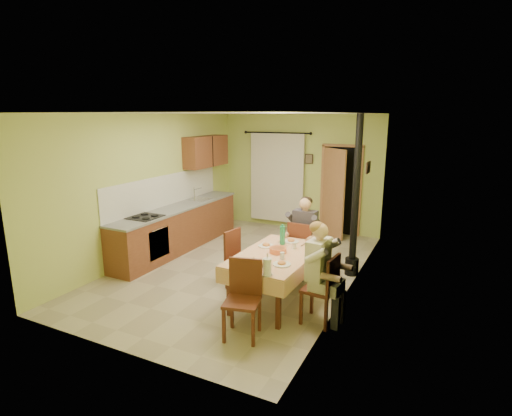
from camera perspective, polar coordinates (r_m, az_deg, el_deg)
The scene contains 17 objects.
floor at distance 7.50m, azimuth -2.08°, elevation -8.55°, with size 4.00×6.00×0.01m, color tan.
room_shell at distance 7.03m, azimuth -2.20°, elevation 5.36°, with size 4.04×6.04×2.82m.
kitchen_run at distance 8.54m, azimuth -10.97°, elevation -2.64°, with size 0.64×3.64×1.56m.
upper_cabinets at distance 9.39m, azimuth -7.12°, elevation 8.04°, with size 0.35×1.40×0.70m, color brown.
curtain at distance 9.93m, azimuth 2.98°, elevation 4.40°, with size 1.70×0.07×2.22m.
doorway at distance 9.42m, azimuth 11.54°, elevation 2.37°, with size 0.96×0.58×2.15m.
dining_table at distance 6.12m, azimuth 2.90°, elevation -9.88°, with size 1.10×1.76×0.76m.
tableware at distance 5.87m, azimuth 2.73°, elevation -6.35°, with size 0.77×1.61×0.33m.
chair_far at distance 7.08m, azimuth 6.73°, elevation -7.44°, with size 0.47×0.47×1.00m.
chair_near at distance 5.25m, azimuth -1.94°, elevation -15.05°, with size 0.52×0.52×0.99m.
chair_right at distance 5.62m, azimuth 9.11°, elevation -13.20°, with size 0.45×0.45×0.98m.
chair_left at distance 6.60m, azimuth -2.20°, elevation -8.95°, with size 0.46×0.46×0.96m.
man_far at distance 6.91m, azimuth 6.91°, elevation -2.84°, with size 0.60×0.48×1.39m.
man_right at distance 5.40m, azimuth 9.20°, elevation -7.56°, with size 0.49×0.61×1.39m.
stove_flue at distance 7.09m, azimuth 13.88°, elevation -1.50°, with size 0.24×0.24×2.80m.
picture_back at distance 9.65m, azimuth 7.58°, elevation 6.97°, with size 0.19×0.03×0.23m, color black.
picture_right at distance 7.51m, azimuth 15.76°, elevation 5.61°, with size 0.03×0.31×0.21m, color brown.
Camera 1 is at (3.31, -6.13, 2.77)m, focal length 28.00 mm.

